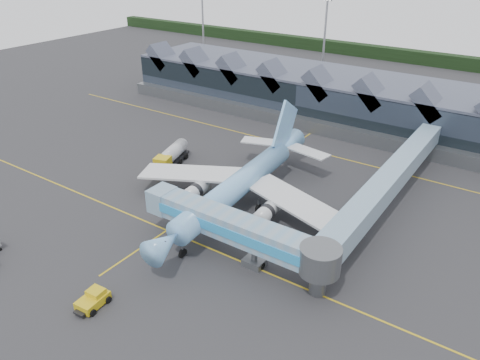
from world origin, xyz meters
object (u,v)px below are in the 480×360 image
Objects in this scene: main_airliner at (241,183)px; jet_bridge at (247,233)px; fuel_truck at (172,154)px; pushback_tug at (93,300)px.

jet_bridge is (8.48, -11.27, 0.54)m from main_airliner.
fuel_truck is 36.51m from pushback_tug.
fuel_truck is (-26.70, 16.31, -2.43)m from jet_bridge.
fuel_truck is at bearing 113.33° from pushback_tug.
jet_bridge is 6.63× the size of pushback_tug.
pushback_tug is at bearing -78.38° from fuel_truck.
jet_bridge is 2.71× the size of fuel_truck.
main_airliner reaches higher than fuel_truck.
jet_bridge is at bearing 54.33° from pushback_tug.
fuel_truck is at bearing 148.88° from jet_bridge.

